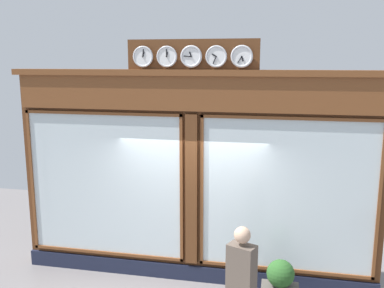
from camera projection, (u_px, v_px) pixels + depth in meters
The scene contains 3 objects.
shop_facade at pixel (193, 176), 7.27m from camera, with size 6.29×0.42×4.13m.
pedestrian at pixel (241, 281), 5.62m from camera, with size 0.42×0.34×1.69m.
planter_shrub at pixel (281, 274), 6.38m from camera, with size 0.42×0.42×0.42m, color #285623.
Camera 1 is at (-1.39, 6.76, 3.79)m, focal length 39.86 mm.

